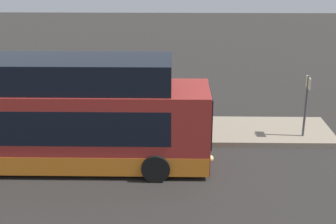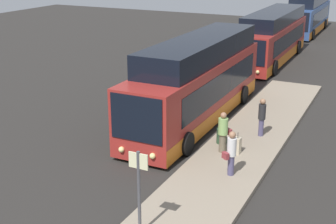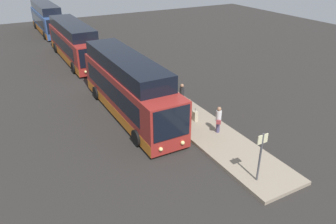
{
  "view_description": "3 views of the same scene",
  "coord_description": "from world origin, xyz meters",
  "views": [
    {
      "loc": [
        3.2,
        -15.97,
        7.94
      ],
      "look_at": [
        2.91,
        0.51,
        1.91
      ],
      "focal_mm": 50.0,
      "sensor_mm": 36.0,
      "label": 1
    },
    {
      "loc": [
        18.85,
        8.35,
        8.11
      ],
      "look_at": [
        2.91,
        0.51,
        1.91
      ],
      "focal_mm": 50.0,
      "sensor_mm": 36.0,
      "label": 2
    },
    {
      "loc": [
        17.86,
        -7.7,
        10.37
      ],
      "look_at": [
        2.91,
        0.51,
        1.91
      ],
      "focal_mm": 35.0,
      "sensor_mm": 36.0,
      "label": 3
    }
  ],
  "objects": [
    {
      "name": "ground",
      "position": [
        0.0,
        0.0,
        0.0
      ],
      "size": [
        80.0,
        80.0,
        0.0
      ],
      "primitive_type": "plane",
      "color": "#2B2826"
    },
    {
      "name": "bus_third",
      "position": [
        -30.68,
        -0.09,
        1.71
      ],
      "size": [
        11.48,
        2.81,
        3.86
      ],
      "color": "#33518C",
      "rests_on": "ground"
    },
    {
      "name": "sign_post",
      "position": [
        8.59,
        2.38,
        1.82
      ],
      "size": [
        0.1,
        0.6,
        2.63
      ],
      "color": "#4C4C51",
      "rests_on": "platform"
    },
    {
      "name": "platform",
      "position": [
        0.0,
        3.12,
        0.1
      ],
      "size": [
        20.0,
        3.04,
        0.2
      ],
      "color": "gray",
      "rests_on": "ground"
    },
    {
      "name": "trash_bin",
      "position": [
        1.11,
        2.2,
        0.52
      ],
      "size": [
        0.44,
        0.44,
        0.65
      ],
      "color": "#2D4C33",
      "rests_on": "platform"
    },
    {
      "name": "bus_second",
      "position": [
        -16.17,
        -0.09,
        1.68
      ],
      "size": [
        12.28,
        2.88,
        3.78
      ],
      "color": "maroon",
      "rests_on": "ground"
    },
    {
      "name": "passenger_waiting",
      "position": [
        3.83,
        3.53,
        1.14
      ],
      "size": [
        0.6,
        0.54,
        1.72
      ],
      "rotation": [
        0.0,
        0.0,
        -2.18
      ],
      "color": "#4C476B",
      "rests_on": "platform"
    },
    {
      "name": "suitcase",
      "position": [
        1.84,
        3.14,
        0.53
      ],
      "size": [
        0.35,
        0.25,
        0.91
      ],
      "color": "beige",
      "rests_on": "platform"
    },
    {
      "name": "bus_lead",
      "position": [
        -1.62,
        -0.09,
        1.82
      ],
      "size": [
        12.0,
        2.83,
        4.1
      ],
      "color": "maroon",
      "rests_on": "ground"
    },
    {
      "name": "passenger_with_bags",
      "position": [
        1.96,
        2.55,
        1.12
      ],
      "size": [
        0.66,
        0.61,
        1.72
      ],
      "rotation": [
        0.0,
        0.0,
        0.96
      ],
      "color": "#6B604C",
      "rests_on": "platform"
    },
    {
      "name": "passenger_boarding",
      "position": [
        -0.46,
        3.49,
        1.16
      ],
      "size": [
        0.46,
        0.46,
        1.74
      ],
      "rotation": [
        0.0,
        0.0,
        -2.44
      ],
      "color": "#4C476B",
      "rests_on": "platform"
    }
  ]
}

